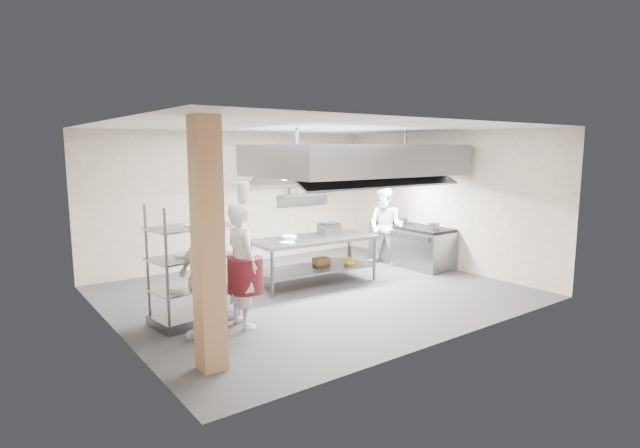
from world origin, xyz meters
TOP-DOWN VIEW (x-y plane):
  - floor at (0.00, 0.00)m, footprint 7.00×7.00m
  - ceiling at (0.00, 0.00)m, footprint 7.00×7.00m
  - wall_back at (0.00, 3.00)m, footprint 7.00×0.00m
  - wall_left at (-3.50, 0.00)m, footprint 0.00×6.00m
  - wall_right at (3.50, 0.00)m, footprint 0.00×6.00m
  - column at (-2.90, -1.90)m, footprint 0.30×0.30m
  - exhaust_hood at (1.30, 0.40)m, footprint 4.00×2.50m
  - hood_strip_a at (0.40, 0.40)m, footprint 1.60×0.12m
  - hood_strip_b at (2.20, 0.40)m, footprint 1.60×0.12m
  - wall_shelf at (1.80, 2.84)m, footprint 1.50×0.28m
  - island at (0.36, 0.51)m, footprint 2.54×1.18m
  - island_worktop at (0.36, 0.51)m, footprint 2.54×1.18m
  - island_undershelf at (0.36, 0.51)m, footprint 2.33×1.06m
  - pass_rack at (-2.42, -0.18)m, footprint 1.30×0.86m
  - cooking_range at (3.08, 0.50)m, footprint 0.80×2.00m
  - range_top at (3.08, 0.50)m, footprint 0.78×1.96m
  - chef_head at (-1.90, -0.80)m, footprint 0.46×0.69m
  - chef_line at (2.60, 0.84)m, footprint 0.93×1.04m
  - chef_plating at (-2.60, -0.93)m, footprint 0.57×1.03m
  - griddle at (0.87, 0.69)m, footprint 0.41×0.32m
  - wicker_basket at (0.62, 0.63)m, footprint 0.33×0.25m
  - stockpot at (2.97, 0.67)m, footprint 0.26×0.26m
  - plate_stack at (-2.42, -0.18)m, footprint 0.28×0.28m

SIDE VIEW (x-z plane):
  - floor at x=0.00m, z-range 0.00..0.00m
  - island_undershelf at x=0.36m, z-range 0.28..0.32m
  - wicker_basket at x=0.62m, z-range 0.32..0.45m
  - cooking_range at x=3.08m, z-range 0.00..0.84m
  - island at x=0.36m, z-range 0.00..0.91m
  - plate_stack at x=-2.42m, z-range 0.56..0.61m
  - chef_plating at x=-2.60m, z-range 0.00..1.67m
  - range_top at x=3.08m, z-range 0.84..0.90m
  - chef_line at x=2.60m, z-range 0.00..1.75m
  - island_worktop at x=0.36m, z-range 0.85..0.91m
  - pass_rack at x=-2.42m, z-range 0.00..1.82m
  - chef_head at x=-1.90m, z-range 0.00..1.87m
  - stockpot at x=2.97m, z-range 0.90..1.08m
  - griddle at x=0.87m, z-range 0.91..1.11m
  - wall_back at x=0.00m, z-range -2.00..5.00m
  - wall_left at x=-3.50m, z-range -1.50..4.50m
  - wall_right at x=3.50m, z-range -1.50..4.50m
  - column at x=-2.90m, z-range 0.00..3.00m
  - wall_shelf at x=1.80m, z-range 1.48..1.52m
  - hood_strip_a at x=0.40m, z-range 2.06..2.10m
  - hood_strip_b at x=2.20m, z-range 2.06..2.10m
  - exhaust_hood at x=1.30m, z-range 2.10..2.70m
  - ceiling at x=0.00m, z-range 3.00..3.00m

